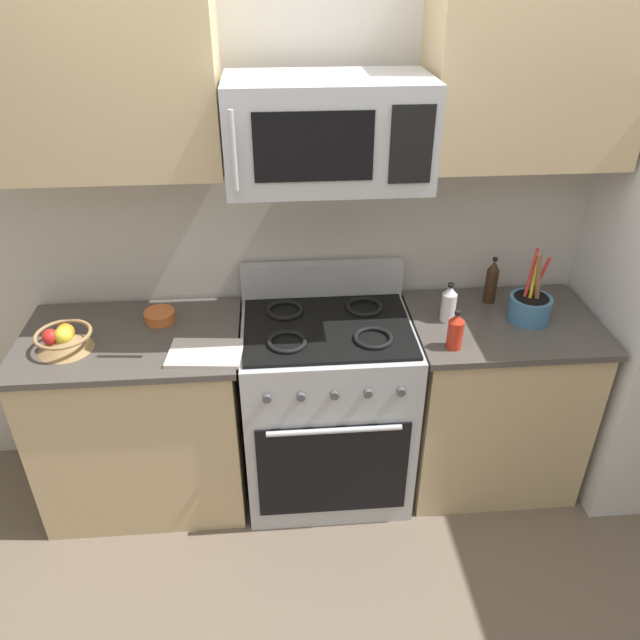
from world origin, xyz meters
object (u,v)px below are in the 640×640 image
(utensil_crock, at_px, (530,306))
(fruit_basket, at_px, (64,339))
(bottle_hot_sauce, at_px, (455,331))
(bottle_vinegar, at_px, (449,304))
(range_oven, at_px, (327,405))
(prep_bowl, at_px, (160,316))
(cutting_board, at_px, (206,353))
(bottle_soy, at_px, (492,282))
(microwave, at_px, (328,132))

(utensil_crock, height_order, fruit_basket, utensil_crock)
(bottle_hot_sauce, relative_size, bottle_vinegar, 0.95)
(range_oven, relative_size, prep_bowl, 8.00)
(cutting_board, bearing_deg, fruit_basket, 171.05)
(range_oven, xyz_separation_m, bottle_vinegar, (0.54, 0.02, 0.52))
(range_oven, xyz_separation_m, cutting_board, (-0.52, -0.17, 0.44))
(fruit_basket, height_order, bottle_soy, bottle_soy)
(bottle_hot_sauce, height_order, bottle_soy, bottle_soy)
(microwave, relative_size, bottle_vinegar, 4.10)
(bottle_hot_sauce, distance_m, bottle_vinegar, 0.22)
(microwave, height_order, prep_bowl, microwave)
(fruit_basket, relative_size, cutting_board, 0.76)
(cutting_board, bearing_deg, bottle_hot_sauce, -1.49)
(fruit_basket, height_order, bottle_vinegar, bottle_vinegar)
(utensil_crock, bearing_deg, range_oven, -179.79)
(range_oven, relative_size, microwave, 1.43)
(utensil_crock, distance_m, bottle_soy, 0.22)
(fruit_basket, bearing_deg, bottle_vinegar, 3.44)
(bottle_soy, bearing_deg, prep_bowl, -177.91)
(range_oven, xyz_separation_m, microwave, (-0.00, 0.03, 1.28))
(fruit_basket, distance_m, bottle_vinegar, 1.65)
(fruit_basket, relative_size, bottle_vinegar, 1.25)
(utensil_crock, distance_m, fruit_basket, 2.01)
(microwave, bearing_deg, prep_bowl, 173.00)
(fruit_basket, distance_m, cutting_board, 0.59)
(microwave, bearing_deg, bottle_soy, 10.63)
(bottle_hot_sauce, xyz_separation_m, bottle_soy, (0.27, 0.37, 0.02))
(fruit_basket, xyz_separation_m, bottle_hot_sauce, (1.62, -0.12, 0.03))
(utensil_crock, xyz_separation_m, cutting_board, (-1.43, -0.17, -0.06))
(range_oven, distance_m, bottle_hot_sauce, 0.75)
(prep_bowl, bearing_deg, utensil_crock, -3.99)
(fruit_basket, distance_m, bottle_hot_sauce, 1.62)
(microwave, xyz_separation_m, utensil_crock, (0.91, -0.02, -0.78))
(cutting_board, xyz_separation_m, prep_bowl, (-0.22, 0.29, 0.02))
(utensil_crock, height_order, prep_bowl, utensil_crock)
(microwave, distance_m, cutting_board, 1.01)
(bottle_soy, bearing_deg, fruit_basket, -172.45)
(microwave, distance_m, bottle_hot_sauce, 0.95)
(fruit_basket, bearing_deg, range_oven, 3.93)
(fruit_basket, distance_m, bottle_soy, 1.90)
(bottle_hot_sauce, height_order, prep_bowl, bottle_hot_sauce)
(fruit_basket, distance_m, prep_bowl, 0.41)
(fruit_basket, bearing_deg, microwave, 5.34)
(cutting_board, relative_size, bottle_vinegar, 1.64)
(microwave, height_order, bottle_soy, microwave)
(utensil_crock, bearing_deg, cutting_board, -173.14)
(fruit_basket, bearing_deg, cutting_board, -8.95)
(range_oven, bearing_deg, fruit_basket, -176.07)
(bottle_hot_sauce, bearing_deg, fruit_basket, 175.79)
(bottle_hot_sauce, height_order, bottle_vinegar, bottle_vinegar)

